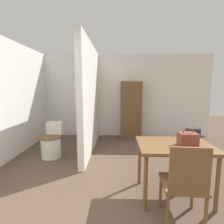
% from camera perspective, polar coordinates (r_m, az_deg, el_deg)
% --- Properties ---
extents(wall_back, '(5.53, 0.12, 2.50)m').
position_cam_1_polar(wall_back, '(5.44, 2.23, 5.27)').
color(wall_back, white).
rests_on(wall_back, ground_plane).
extents(wall_left, '(0.12, 5.01, 2.50)m').
position_cam_1_polar(wall_left, '(4.09, -32.39, 3.16)').
color(wall_left, white).
rests_on(wall_left, ground_plane).
extents(partition_wall, '(0.12, 2.43, 2.50)m').
position_cam_1_polar(partition_wall, '(4.22, -7.05, 4.45)').
color(partition_wall, white).
rests_on(partition_wall, ground_plane).
extents(dining_table, '(0.97, 0.73, 0.75)m').
position_cam_1_polar(dining_table, '(2.56, 19.70, -11.83)').
color(dining_table, brown).
rests_on(dining_table, ground_plane).
extents(wooden_chair, '(0.47, 0.47, 0.93)m').
position_cam_1_polar(wooden_chair, '(2.17, 22.61, -20.31)').
color(wooden_chair, brown).
rests_on(wooden_chair, ground_plane).
extents(toilet, '(0.44, 0.59, 0.73)m').
position_cam_1_polar(toilet, '(4.11, -19.06, -9.60)').
color(toilet, white).
rests_on(toilet, ground_plane).
extents(handbag, '(0.23, 0.18, 0.24)m').
position_cam_1_polar(handbag, '(2.49, 23.46, -8.14)').
color(handbag, brown).
rests_on(handbag, dining_table).
extents(wooden_cabinet, '(0.60, 0.42, 1.68)m').
position_cam_1_polar(wooden_cabinet, '(5.21, 6.17, 0.59)').
color(wooden_cabinet, brown).
rests_on(wooden_cabinet, ground_plane).
extents(space_heater, '(0.32, 0.18, 0.45)m').
position_cam_1_polar(space_heater, '(5.08, 24.91, -7.39)').
color(space_heater, '#2D2D33').
rests_on(space_heater, ground_plane).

